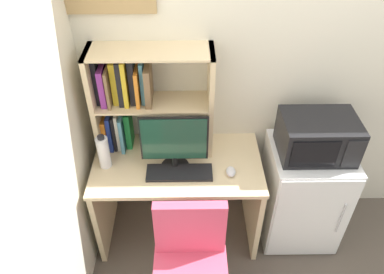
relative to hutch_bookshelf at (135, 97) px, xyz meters
name	(u,v)px	position (x,y,z in m)	size (l,w,h in m)	color
wall_back	(384,65)	(1.64, 0.14, 0.15)	(6.40, 0.04, 2.60)	silver
desk	(178,186)	(0.27, -0.19, -0.64)	(1.15, 0.62, 0.74)	beige
hutch_bookshelf	(135,97)	(0.00, 0.00, 0.00)	(0.78, 0.26, 0.74)	beige
monitor	(174,142)	(0.26, -0.24, -0.19)	(0.43, 0.19, 0.42)	black
keyboard	(179,173)	(0.29, -0.30, -0.40)	(0.43, 0.15, 0.02)	black
computer_mouse	(231,172)	(0.62, -0.31, -0.39)	(0.06, 0.09, 0.04)	silver
water_bottle	(104,152)	(-0.21, -0.21, -0.29)	(0.08, 0.08, 0.26)	silver
mini_fridge	(302,193)	(1.19, -0.19, -0.74)	(0.55, 0.53, 0.82)	white
microwave	(318,136)	(1.19, -0.18, -0.20)	(0.48, 0.36, 0.27)	black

